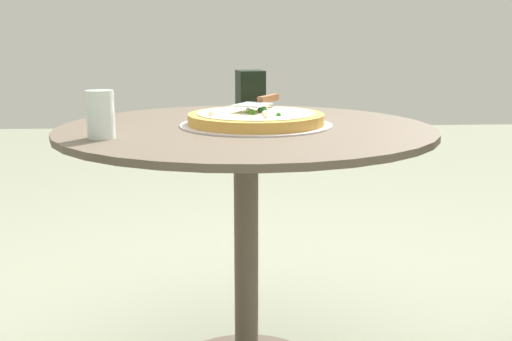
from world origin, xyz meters
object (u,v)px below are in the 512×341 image
Objects in this scene: drinking_cup at (100,114)px; napkin_dispenser at (250,90)px; pizza_on_tray at (256,119)px; pizza_server at (261,101)px; patio_table at (246,186)px.

napkin_dispenser is at bearing 56.27° from drinking_cup.
pizza_on_tray is 1.97× the size of pizza_server.
patio_table is at bearing 26.55° from drinking_cup.
patio_table is 0.18m from pizza_on_tray.
patio_table is 0.46m from napkin_dispenser.
pizza_server reaches higher than pizza_on_tray.
pizza_on_tray is 0.07m from pizza_server.
napkin_dispenser is at bearing 89.07° from pizza_on_tray.
drinking_cup is (-0.39, -0.25, -0.00)m from pizza_server.
drinking_cup is at bearing -153.74° from pizza_on_tray.
drinking_cup reaches higher than patio_table.
drinking_cup is 0.69m from napkin_dispenser.
patio_table is at bearing -13.57° from napkin_dispenser.
patio_table is 0.45m from drinking_cup.
pizza_server reaches higher than patio_table.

